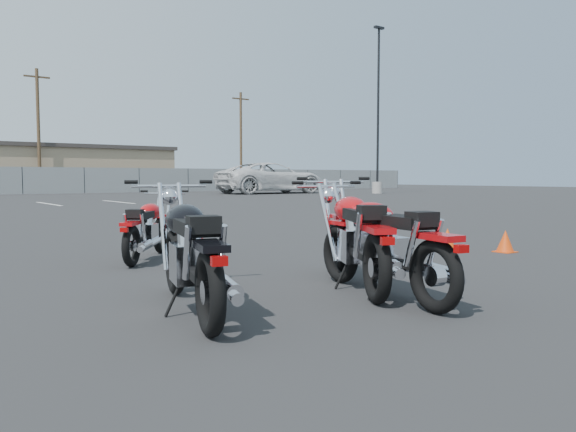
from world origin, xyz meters
TOP-DOWN VIEW (x-y plane):
  - ground at (0.00, 0.00)m, footprint 120.00×120.00m
  - motorcycle_front_red at (-0.97, 2.28)m, footprint 1.51×1.70m
  - motorcycle_second_black at (-1.87, -0.82)m, footprint 1.11×2.25m
  - motorcycle_third_red at (0.01, -0.85)m, footprint 1.55×2.22m
  - motorcycle_rear_red at (-0.11, -1.34)m, footprint 0.92×2.23m
  - training_cone_near at (3.31, 0.53)m, footprint 0.27×0.27m
  - training_cone_far at (3.70, -0.23)m, footprint 0.28×0.28m
  - light_pole_east at (24.09, 22.38)m, footprint 0.80×0.70m
  - tan_building_east at (10.00, 44.00)m, footprint 14.40×9.40m
  - utility_pole_c at (6.00, 39.00)m, footprint 1.80×0.24m
  - utility_pole_d at (24.00, 40.00)m, footprint 1.80×0.24m
  - white_van at (18.31, 26.92)m, footprint 4.03×9.03m

SIDE VIEW (x-z plane):
  - ground at x=0.00m, z-range 0.00..0.00m
  - training_cone_near at x=3.31m, z-range 0.00..0.33m
  - training_cone_far at x=3.70m, z-range 0.00..0.33m
  - motorcycle_front_red at x=-0.97m, z-range -0.04..0.90m
  - motorcycle_rear_red at x=-0.11m, z-range -0.05..1.05m
  - motorcycle_second_black at x=-1.87m, z-range -0.05..1.06m
  - motorcycle_third_red at x=0.01m, z-range -0.05..1.09m
  - white_van at x=18.31m, z-range 0.00..3.36m
  - tan_building_east at x=10.00m, z-range 0.01..3.71m
  - light_pole_east at x=24.09m, z-range -2.63..8.69m
  - utility_pole_c at x=6.00m, z-range 0.19..9.19m
  - utility_pole_d at x=24.00m, z-range 0.19..9.19m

